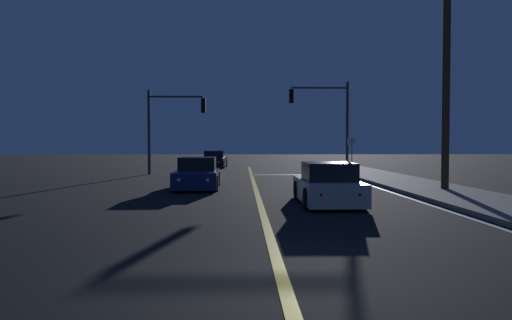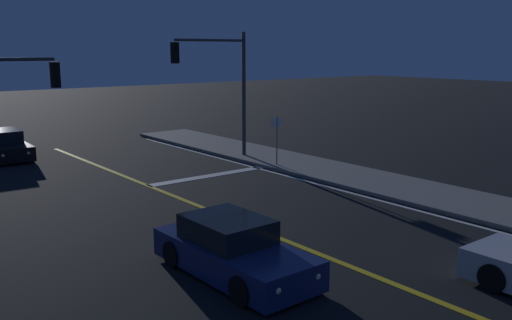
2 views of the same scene
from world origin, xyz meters
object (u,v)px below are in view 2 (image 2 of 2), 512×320
car_far_approaching_black (4,146)px  street_sign_corner (277,133)px  traffic_signal_near_right (220,76)px  car_distant_tail_navy (233,251)px

car_far_approaching_black → street_sign_corner: 13.43m
traffic_signal_near_right → car_distant_tail_navy: bearing=56.3°
traffic_signal_near_right → street_sign_corner: 3.86m
car_far_approaching_black → car_distant_tail_navy: (0.26, -18.53, -0.00)m
car_distant_tail_navy → traffic_signal_near_right: 13.97m
car_distant_tail_navy → traffic_signal_near_right: bearing=-124.6°
car_distant_tail_navy → traffic_signal_near_right: traffic_signal_near_right is taller
car_distant_tail_navy → traffic_signal_near_right: (7.51, 11.28, 3.40)m
street_sign_corner → traffic_signal_near_right: bearing=110.9°
car_distant_tail_navy → street_sign_corner: (8.58, 8.48, 0.97)m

